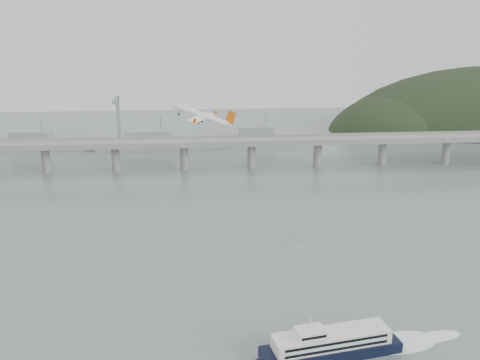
{
  "coord_description": "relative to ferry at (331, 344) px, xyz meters",
  "views": [
    {
      "loc": [
        -20.37,
        -202.65,
        116.83
      ],
      "look_at": [
        0.0,
        55.0,
        36.0
      ],
      "focal_mm": 42.0,
      "sensor_mm": 36.0,
      "label": 1
    }
  ],
  "objects": [
    {
      "name": "ground",
      "position": [
        -24.5,
        36.74,
        -4.17
      ],
      "size": [
        900.0,
        900.0,
        0.0
      ],
      "primitive_type": "plane",
      "color": "slate",
      "rests_on": "ground"
    },
    {
      "name": "distant_fleet",
      "position": [
        -179.85,
        301.82,
        2.06
      ],
      "size": [
        453.0,
        60.9,
        40.0
      ],
      "color": "gray",
      "rests_on": "ground"
    },
    {
      "name": "bridge",
      "position": [
        -25.65,
        236.74,
        13.48
      ],
      "size": [
        800.0,
        22.0,
        23.9
      ],
      "color": "gray",
      "rests_on": "ground"
    },
    {
      "name": "ferry",
      "position": [
        0.0,
        0.0,
        0.0
      ],
      "size": [
        80.9,
        25.11,
        15.36
      ],
      "rotation": [
        0.0,
        0.0,
        0.19
      ],
      "color": "black",
      "rests_on": "ground"
    },
    {
      "name": "airliner",
      "position": [
        -41.86,
        125.37,
        57.07
      ],
      "size": [
        35.15,
        32.86,
        13.15
      ],
      "rotation": [
        0.05,
        -0.29,
        2.77
      ],
      "color": "white",
      "rests_on": "ground"
    }
  ]
}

